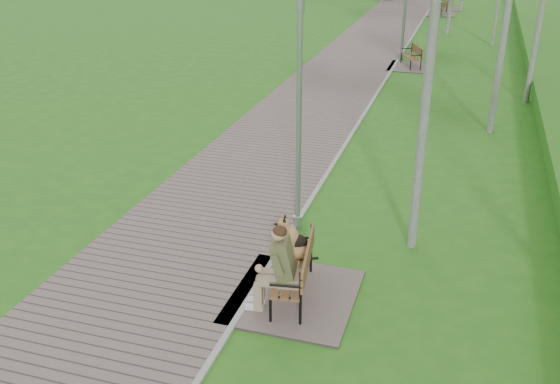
# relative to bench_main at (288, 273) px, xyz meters

# --- Properties ---
(ground) EXTENTS (120.00, 120.00, 0.00)m
(ground) POSITION_rel_bench_main_xyz_m (-0.58, 5.19, -0.49)
(ground) COLOR #296C1D
(ground) RESTS_ON ground
(walkway) EXTENTS (3.50, 67.00, 0.04)m
(walkway) POSITION_rel_bench_main_xyz_m (-2.33, 26.69, -0.47)
(walkway) COLOR #74645E
(walkway) RESTS_ON ground
(kerb) EXTENTS (0.10, 67.00, 0.05)m
(kerb) POSITION_rel_bench_main_xyz_m (-0.58, 26.69, -0.46)
(kerb) COLOR #999993
(kerb) RESTS_ON ground
(bench_main) EXTENTS (1.97, 2.19, 1.72)m
(bench_main) POSITION_rel_bench_main_xyz_m (0.00, 0.00, 0.00)
(bench_main) COLOR #74645E
(bench_main) RESTS_ON ground
(bench_second) EXTENTS (1.74, 1.94, 1.07)m
(bench_second) POSITION_rel_bench_main_xyz_m (0.06, 17.00, -0.29)
(bench_second) COLOR #74645E
(bench_second) RESTS_ON ground
(bench_third) EXTENTS (1.65, 1.83, 1.01)m
(bench_third) POSITION_rel_bench_main_xyz_m (0.23, 31.14, -0.30)
(bench_third) COLOR #74645E
(bench_third) RESTS_ON ground
(bench_far) EXTENTS (1.66, 1.84, 1.02)m
(bench_far) POSITION_rel_bench_main_xyz_m (0.43, 33.69, -0.30)
(bench_far) COLOR #74645E
(bench_far) RESTS_ON ground
(lamp_post_near) EXTENTS (0.17, 0.17, 4.44)m
(lamp_post_near) POSITION_rel_bench_main_xyz_m (-0.52, 2.43, 1.59)
(lamp_post_near) COLOR #929499
(lamp_post_near) RESTS_ON ground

